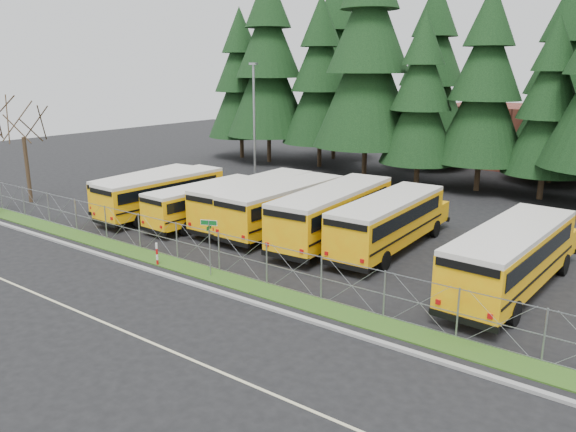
{
  "coord_description": "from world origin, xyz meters",
  "views": [
    {
      "loc": [
        17.27,
        -20.03,
        9.76
      ],
      "look_at": [
        -0.47,
        4.0,
        1.83
      ],
      "focal_mm": 35.0,
      "sensor_mm": 36.0,
      "label": 1
    }
  ],
  "objects_px": {
    "bus_east": "(513,260)",
    "bus_6": "(391,223)",
    "striped_bollard": "(157,254)",
    "light_standard": "(254,119)",
    "bus_3": "(258,202)",
    "bus_4": "(288,208)",
    "bus_0": "(151,191)",
    "bus_1": "(166,195)",
    "street_sign": "(209,236)",
    "bus_5": "(337,214)",
    "bus_2": "(209,204)"
  },
  "relations": [
    {
      "from": "bus_5",
      "to": "striped_bollard",
      "type": "distance_m",
      "value": 10.39
    },
    {
      "from": "bus_0",
      "to": "light_standard",
      "type": "height_order",
      "value": "light_standard"
    },
    {
      "from": "bus_6",
      "to": "light_standard",
      "type": "height_order",
      "value": "light_standard"
    },
    {
      "from": "bus_2",
      "to": "bus_4",
      "type": "xyz_separation_m",
      "value": [
        5.12,
        1.62,
        0.18
      ]
    },
    {
      "from": "bus_5",
      "to": "bus_6",
      "type": "bearing_deg",
      "value": 3.29
    },
    {
      "from": "bus_east",
      "to": "bus_5",
      "type": "bearing_deg",
      "value": 172.39
    },
    {
      "from": "bus_1",
      "to": "bus_3",
      "type": "relative_size",
      "value": 0.97
    },
    {
      "from": "bus_east",
      "to": "bus_1",
      "type": "bearing_deg",
      "value": -177.09
    },
    {
      "from": "bus_5",
      "to": "bus_1",
      "type": "bearing_deg",
      "value": -174.86
    },
    {
      "from": "bus_1",
      "to": "street_sign",
      "type": "height_order",
      "value": "bus_1"
    },
    {
      "from": "bus_1",
      "to": "bus_3",
      "type": "xyz_separation_m",
      "value": [
        6.35,
        2.03,
        0.05
      ]
    },
    {
      "from": "bus_2",
      "to": "striped_bollard",
      "type": "relative_size",
      "value": 8.16
    },
    {
      "from": "bus_0",
      "to": "striped_bollard",
      "type": "bearing_deg",
      "value": -43.58
    },
    {
      "from": "bus_1",
      "to": "bus_2",
      "type": "xyz_separation_m",
      "value": [
        3.68,
        0.27,
        -0.13
      ]
    },
    {
      "from": "bus_3",
      "to": "bus_5",
      "type": "relative_size",
      "value": 0.93
    },
    {
      "from": "bus_5",
      "to": "bus_2",
      "type": "bearing_deg",
      "value": -172.96
    },
    {
      "from": "bus_4",
      "to": "bus_east",
      "type": "bearing_deg",
      "value": -7.06
    },
    {
      "from": "bus_3",
      "to": "street_sign",
      "type": "bearing_deg",
      "value": -65.45
    },
    {
      "from": "street_sign",
      "to": "light_standard",
      "type": "bearing_deg",
      "value": 124.27
    },
    {
      "from": "bus_6",
      "to": "light_standard",
      "type": "distance_m",
      "value": 20.86
    },
    {
      "from": "bus_5",
      "to": "striped_bollard",
      "type": "height_order",
      "value": "bus_5"
    },
    {
      "from": "bus_6",
      "to": "striped_bollard",
      "type": "relative_size",
      "value": 9.44
    },
    {
      "from": "bus_0",
      "to": "bus_1",
      "type": "bearing_deg",
      "value": -20.53
    },
    {
      "from": "bus_3",
      "to": "bus_east",
      "type": "distance_m",
      "value": 16.45
    },
    {
      "from": "bus_6",
      "to": "striped_bollard",
      "type": "distance_m",
      "value": 12.6
    },
    {
      "from": "bus_4",
      "to": "bus_east",
      "type": "height_order",
      "value": "bus_east"
    },
    {
      "from": "striped_bollard",
      "to": "light_standard",
      "type": "height_order",
      "value": "light_standard"
    },
    {
      "from": "bus_1",
      "to": "bus_5",
      "type": "relative_size",
      "value": 0.9
    },
    {
      "from": "bus_0",
      "to": "bus_4",
      "type": "xyz_separation_m",
      "value": [
        11.15,
        1.22,
        0.16
      ]
    },
    {
      "from": "bus_3",
      "to": "bus_4",
      "type": "relative_size",
      "value": 1.0
    },
    {
      "from": "bus_1",
      "to": "striped_bollard",
      "type": "xyz_separation_m",
      "value": [
        7.23,
        -7.12,
        -0.81
      ]
    },
    {
      "from": "bus_2",
      "to": "bus_1",
      "type": "bearing_deg",
      "value": -172.91
    },
    {
      "from": "street_sign",
      "to": "light_standard",
      "type": "xyz_separation_m",
      "value": [
        -12.82,
        18.81,
        3.47
      ]
    },
    {
      "from": "bus_3",
      "to": "light_standard",
      "type": "distance_m",
      "value": 13.99
    },
    {
      "from": "bus_0",
      "to": "bus_east",
      "type": "bearing_deg",
      "value": -6.08
    },
    {
      "from": "bus_2",
      "to": "light_standard",
      "type": "height_order",
      "value": "light_standard"
    },
    {
      "from": "striped_bollard",
      "to": "street_sign",
      "type": "bearing_deg",
      "value": 8.99
    },
    {
      "from": "bus_4",
      "to": "bus_5",
      "type": "relative_size",
      "value": 0.93
    },
    {
      "from": "bus_0",
      "to": "bus_2",
      "type": "relative_size",
      "value": 1.01
    },
    {
      "from": "bus_3",
      "to": "bus_6",
      "type": "bearing_deg",
      "value": 0.73
    },
    {
      "from": "bus_4",
      "to": "light_standard",
      "type": "xyz_separation_m",
      "value": [
        -11.16,
        10.31,
        4.04
      ]
    },
    {
      "from": "bus_3",
      "to": "bus_5",
      "type": "distance_m",
      "value": 5.95
    },
    {
      "from": "striped_bollard",
      "to": "light_standard",
      "type": "bearing_deg",
      "value": 116.37
    },
    {
      "from": "bus_east",
      "to": "striped_bollard",
      "type": "xyz_separation_m",
      "value": [
        -15.44,
        -7.07,
        -0.94
      ]
    },
    {
      "from": "bus_east",
      "to": "bus_6",
      "type": "bearing_deg",
      "value": 164.8
    },
    {
      "from": "bus_1",
      "to": "bus_4",
      "type": "relative_size",
      "value": 0.97
    },
    {
      "from": "bus_6",
      "to": "bus_east",
      "type": "relative_size",
      "value": 0.96
    },
    {
      "from": "bus_0",
      "to": "bus_5",
      "type": "bearing_deg",
      "value": 0.36
    },
    {
      "from": "bus_east",
      "to": "light_standard",
      "type": "relative_size",
      "value": 1.16
    },
    {
      "from": "bus_0",
      "to": "bus_1",
      "type": "distance_m",
      "value": 2.45
    }
  ]
}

